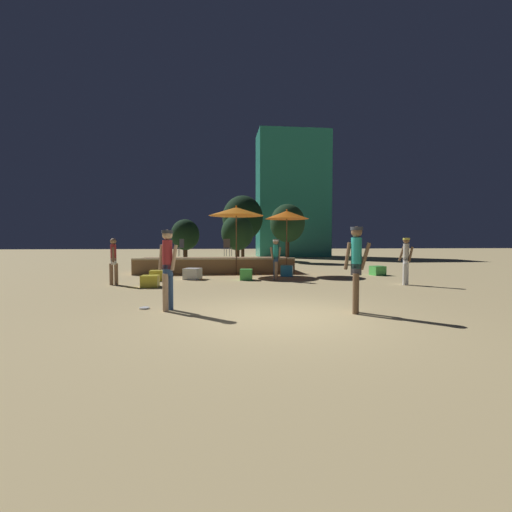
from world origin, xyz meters
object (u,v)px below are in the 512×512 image
at_px(cube_seat_5, 378,271).
at_px(person_4, 356,263).
at_px(bistro_chair_1, 181,246).
at_px(cube_seat_4, 150,281).
at_px(person_1, 276,258).
at_px(bistro_chair_0, 276,246).
at_px(person_2, 114,260).
at_px(cube_seat_2, 192,274).
at_px(frisbee_disc, 144,308).
at_px(patio_umbrella_0, 287,215).
at_px(person_3, 406,259).
at_px(background_tree_3, 185,235).
at_px(cube_seat_1, 246,275).
at_px(bistro_chair_2, 227,246).
at_px(background_tree_0, 237,233).
at_px(cube_seat_3, 158,275).
at_px(cube_seat_0, 287,271).
at_px(person_0, 168,264).
at_px(background_tree_2, 243,218).
at_px(background_tree_1, 287,223).
at_px(patio_umbrella_1, 236,212).

height_order(cube_seat_5, person_4, person_4).
height_order(person_4, bistro_chair_1, person_4).
bearing_deg(cube_seat_4, person_1, 17.85).
xyz_separation_m(person_1, bistro_chair_0, (0.64, 3.82, 0.42)).
distance_m(person_1, person_2, 6.02).
relative_size(cube_seat_2, frisbee_disc, 3.43).
height_order(patio_umbrella_0, cube_seat_4, patio_umbrella_0).
xyz_separation_m(cube_seat_4, person_2, (-1.39, 0.70, 0.69)).
relative_size(person_3, background_tree_3, 0.56).
relative_size(bistro_chair_1, frisbee_disc, 3.95).
relative_size(cube_seat_1, bistro_chair_2, 0.61).
bearing_deg(person_4, bistro_chair_1, 49.39).
height_order(cube_seat_5, bistro_chair_1, bistro_chair_1).
height_order(bistro_chair_1, background_tree_0, background_tree_0).
bearing_deg(cube_seat_3, frisbee_disc, -82.95).
bearing_deg(cube_seat_4, bistro_chair_1, 86.92).
distance_m(cube_seat_0, cube_seat_1, 2.29).
bearing_deg(bistro_chair_2, person_3, 157.65).
distance_m(bistro_chair_1, background_tree_0, 5.24).
distance_m(person_0, background_tree_2, 20.66).
distance_m(cube_seat_1, background_tree_2, 14.84).
relative_size(cube_seat_4, person_4, 0.30).
relative_size(bistro_chair_1, background_tree_1, 0.21).
relative_size(cube_seat_3, background_tree_1, 0.15).
bearing_deg(frisbee_disc, person_3, 22.32).
height_order(cube_seat_0, bistro_chair_1, bistro_chair_1).
height_order(person_1, frisbee_disc, person_1).
height_order(cube_seat_4, cube_seat_5, cube_seat_5).
distance_m(bistro_chair_2, background_tree_1, 8.16).
xyz_separation_m(cube_seat_5, bistro_chair_1, (-9.22, 3.22, 1.11)).
relative_size(cube_seat_0, background_tree_0, 0.20).
height_order(bistro_chair_2, background_tree_2, background_tree_2).
bearing_deg(cube_seat_4, cube_seat_1, 27.00).
bearing_deg(background_tree_2, background_tree_0, -97.25).
height_order(bistro_chair_0, background_tree_1, background_tree_1).
bearing_deg(bistro_chair_2, cube_seat_2, 90.55).
bearing_deg(person_4, cube_seat_1, 41.17).
bearing_deg(cube_seat_3, bistro_chair_0, 32.29).
height_order(bistro_chair_0, bistro_chair_2, same).
bearing_deg(person_3, frisbee_disc, -15.04).
distance_m(patio_umbrella_0, cube_seat_5, 4.88).
height_order(background_tree_0, background_tree_1, background_tree_1).
height_order(person_3, background_tree_1, background_tree_1).
height_order(cube_seat_1, person_1, person_1).
relative_size(cube_seat_4, background_tree_3, 0.19).
relative_size(person_0, person_1, 1.12).
height_order(patio_umbrella_1, cube_seat_2, patio_umbrella_1).
relative_size(cube_seat_4, person_3, 0.34).
bearing_deg(bistro_chair_0, background_tree_1, 107.86).
bearing_deg(cube_seat_1, patio_umbrella_0, 45.78).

